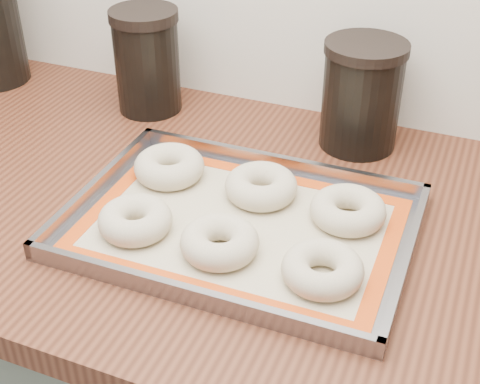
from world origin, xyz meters
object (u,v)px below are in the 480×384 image
at_px(bagel_back_right, 348,210).
at_px(canister_right, 362,95).
at_px(bagel_back_left, 169,166).
at_px(bagel_front_right, 323,269).
at_px(bagel_front_mid, 220,242).
at_px(baking_tray, 240,224).
at_px(bagel_front_left, 135,220).
at_px(canister_mid, 147,61).
at_px(bagel_back_mid, 261,186).

height_order(bagel_back_right, canister_right, canister_right).
bearing_deg(bagel_back_left, bagel_front_right, -26.33).
bearing_deg(bagel_back_right, bagel_front_mid, -135.63).
bearing_deg(baking_tray, bagel_back_left, 153.15).
bearing_deg(bagel_back_right, bagel_back_left, 178.57).
relative_size(bagel_front_right, canister_right, 0.58).
bearing_deg(bagel_front_mid, bagel_back_left, 136.06).
relative_size(bagel_front_left, canister_mid, 0.55).
distance_m(bagel_back_mid, bagel_back_right, 0.13).
bearing_deg(bagel_back_mid, bagel_front_left, -132.25).
height_order(bagel_front_left, canister_mid, canister_mid).
bearing_deg(bagel_back_mid, bagel_front_right, -46.64).
height_order(bagel_back_mid, canister_mid, canister_mid).
xyz_separation_m(bagel_front_mid, bagel_back_left, (-0.14, 0.14, 0.00)).
relative_size(bagel_front_right, bagel_back_right, 0.97).
height_order(baking_tray, bagel_back_right, bagel_back_right).
height_order(baking_tray, bagel_back_left, bagel_back_left).
relative_size(bagel_back_mid, canister_right, 0.60).
distance_m(bagel_front_mid, bagel_back_left, 0.20).
relative_size(bagel_front_mid, canister_mid, 0.56).
distance_m(baking_tray, bagel_back_left, 0.16).
bearing_deg(bagel_back_left, bagel_front_mid, -43.94).
relative_size(bagel_back_right, canister_right, 0.59).
distance_m(bagel_back_right, canister_right, 0.24).
bearing_deg(bagel_front_left, canister_right, 58.53).
height_order(baking_tray, bagel_front_left, bagel_front_left).
xyz_separation_m(bagel_back_left, bagel_back_right, (0.28, -0.01, -0.00)).
xyz_separation_m(bagel_front_left, bagel_back_right, (0.26, 0.13, -0.00)).
distance_m(bagel_front_right, bagel_back_left, 0.31).
xyz_separation_m(bagel_front_left, bagel_front_mid, (0.12, -0.00, 0.00)).
xyz_separation_m(bagel_front_mid, bagel_front_right, (0.14, -0.00, -0.00)).
height_order(bagel_front_mid, canister_mid, canister_mid).
relative_size(canister_mid, canister_right, 1.04).
xyz_separation_m(bagel_front_left, canister_mid, (-0.16, 0.34, 0.07)).
xyz_separation_m(bagel_back_left, canister_mid, (-0.14, 0.20, 0.07)).
bearing_deg(baking_tray, bagel_front_left, -152.93).
bearing_deg(bagel_front_left, bagel_front_right, -0.23).
height_order(bagel_front_right, bagel_back_left, bagel_back_left).
distance_m(bagel_front_mid, bagel_front_right, 0.14).
bearing_deg(canister_mid, bagel_back_mid, -34.57).
height_order(bagel_back_mid, canister_right, canister_right).
bearing_deg(bagel_front_left, bagel_back_right, 26.86).
distance_m(bagel_front_right, bagel_back_mid, 0.19).
height_order(bagel_front_right, bagel_back_right, bagel_back_right).
distance_m(bagel_back_left, canister_right, 0.33).
height_order(baking_tray, bagel_front_right, bagel_front_right).
xyz_separation_m(bagel_back_left, canister_right, (0.24, 0.22, 0.06)).
bearing_deg(baking_tray, bagel_front_right, -25.76).
distance_m(bagel_front_mid, canister_right, 0.37).
bearing_deg(baking_tray, bagel_front_mid, -91.51).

